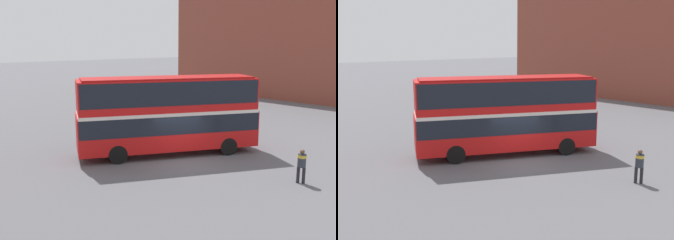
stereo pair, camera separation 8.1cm
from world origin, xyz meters
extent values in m
plane|color=#5B5B60|center=(0.00, 0.00, 0.00)|extent=(240.00, 240.00, 0.00)
cube|color=brown|center=(30.81, 9.33, 8.17)|extent=(10.82, 35.43, 16.34)
cube|color=red|center=(0.49, 1.88, 1.52)|extent=(10.76, 7.15, 2.14)
cube|color=red|center=(0.49, 1.88, 3.59)|extent=(10.58, 7.01, 1.99)
cube|color=black|center=(0.49, 1.88, 2.01)|extent=(10.68, 7.13, 1.05)
cube|color=black|center=(0.49, 1.88, 3.83)|extent=(10.45, 6.96, 1.35)
cube|color=silver|center=(0.49, 1.88, 2.63)|extent=(10.67, 7.12, 0.20)
cube|color=#A91111|center=(0.49, 1.88, 4.64)|extent=(10.07, 6.63, 0.10)
cylinder|color=black|center=(4.08, 1.37, 0.53)|extent=(1.09, 0.75, 1.07)
cylinder|color=black|center=(3.04, -0.70, 0.53)|extent=(1.09, 0.75, 1.07)
cylinder|color=black|center=(-1.87, 4.37, 0.53)|extent=(1.09, 0.75, 1.07)
cylinder|color=black|center=(-2.91, 2.30, 0.53)|extent=(1.09, 0.75, 1.07)
cylinder|color=#232328|center=(1.86, -6.29, 0.41)|extent=(0.15, 0.15, 0.81)
cylinder|color=#232328|center=(1.75, -6.07, 0.41)|extent=(0.15, 0.15, 0.81)
cylinder|color=#2D333D|center=(1.80, -6.18, 1.14)|extent=(0.52, 0.52, 0.64)
cylinder|color=gold|center=(1.80, -6.18, 1.34)|extent=(0.56, 0.56, 0.14)
sphere|color=brown|center=(1.80, -6.18, 1.58)|extent=(0.22, 0.22, 0.22)
cube|color=maroon|center=(13.30, 16.32, 0.60)|extent=(4.35, 1.88, 0.66)
cube|color=black|center=(13.12, 16.32, 1.17)|extent=(2.29, 1.63, 0.49)
cylinder|color=black|center=(14.59, 17.14, 0.32)|extent=(0.65, 0.25, 0.64)
cylinder|color=black|center=(14.65, 15.61, 0.32)|extent=(0.65, 0.25, 0.64)
cylinder|color=black|center=(11.94, 17.04, 0.32)|extent=(0.65, 0.25, 0.64)
cylinder|color=black|center=(12.00, 15.50, 0.32)|extent=(0.65, 0.25, 0.64)
cube|color=slate|center=(8.98, 5.71, 0.63)|extent=(4.24, 2.75, 0.72)
cube|color=black|center=(8.83, 5.67, 1.28)|extent=(2.38, 2.10, 0.59)
cylinder|color=black|center=(9.95, 6.81, 0.31)|extent=(0.66, 0.37, 0.62)
cylinder|color=black|center=(10.36, 5.22, 0.31)|extent=(0.66, 0.37, 0.62)
cylinder|color=black|center=(7.61, 6.19, 0.31)|extent=(0.66, 0.37, 0.62)
cylinder|color=black|center=(8.02, 4.61, 0.31)|extent=(0.66, 0.37, 0.62)
camera|label=1|loc=(-15.04, -15.21, 6.66)|focal=42.00mm
camera|label=2|loc=(-14.98, -15.26, 6.66)|focal=42.00mm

